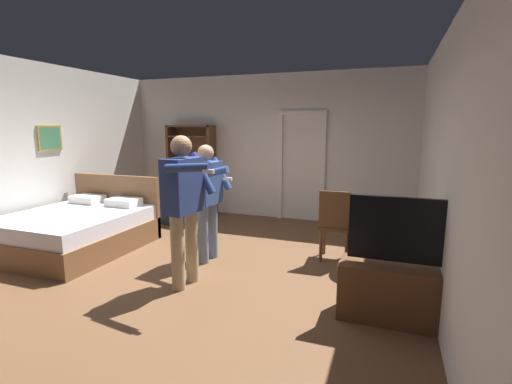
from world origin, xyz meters
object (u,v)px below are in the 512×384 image
Objects in this scene: bookshelf at (192,166)px; bed at (78,229)px; bottle_on_table at (387,210)px; person_blue_shirt at (184,200)px; wooden_chair at (335,223)px; suitcase_dark at (176,215)px; tv_flatscreen at (403,287)px; side_table at (374,235)px; laptop at (374,214)px; person_striped_shirt at (207,195)px.

bed is at bearing -98.53° from bookshelf.
bookshelf is at bearing 151.49° from bottle_on_table.
wooden_chair is at bearing 42.72° from person_blue_shirt.
bed is 2.40m from person_blue_shirt.
bottle_on_table is at bearing -6.61° from suitcase_dark.
bottle_on_table is (3.96, -2.15, -0.18)m from bookshelf.
tv_flatscreen reaches higher than suitcase_dark.
wooden_chair is 2.03× the size of suitcase_dark.
bookshelf is 1.31m from suitcase_dark.
side_table is at bearing 8.88° from bed.
wooden_chair is at bearing 160.04° from laptop.
side_table is at bearing -15.41° from wooden_chair.
person_striped_shirt is at bearing -161.19° from wooden_chair.
laptop is at bearing 165.49° from bottle_on_table.
side_table is (3.82, -2.07, -0.53)m from bookshelf.
tv_flatscreen is at bearing -0.15° from person_blue_shirt.
person_striped_shirt is (-2.14, -0.38, 0.17)m from laptop.
person_blue_shirt is (-2.34, 0.01, 0.67)m from tv_flatscreen.
bed reaches higher than suitcase_dark.
side_table is 0.44× the size of person_striped_shirt.
person_striped_shirt reaches higher than bottle_on_table.
tv_flatscreen reaches higher than side_table.
bed is 2.77× the size of side_table.
bed is at bearing -167.80° from wooden_chair.
bottle_on_table reaches higher than suitcase_dark.
bed is at bearing -99.09° from suitcase_dark.
bookshelf is 4.36m from laptop.
suitcase_dark is at bearing 162.83° from laptop.
suitcase_dark is (-3.10, 0.93, -0.36)m from wooden_chair.
bookshelf is at bearing 149.72° from wooden_chair.
tv_flatscreen is 2.47× the size of suitcase_dark.
laptop is 0.17m from bottle_on_table.
side_table is 2.47× the size of bottle_on_table.
side_table is at bearing -6.07° from suitcase_dark.
suitcase_dark is at bearing 149.50° from tv_flatscreen.
laptop is 2.18m from person_striped_shirt.
bottle_on_table is 0.18× the size of person_striped_shirt.
person_blue_shirt is at bearing -149.02° from laptop.
person_blue_shirt is at bearing -137.28° from wooden_chair.
laptop is at bearing 8.37° from bed.
person_blue_shirt is (2.21, -0.58, 0.72)m from bed.
tv_flatscreen is 2.87× the size of laptop.
wooden_chair is 1.77m from person_striped_shirt.
laptop is at bearing -19.96° from wooden_chair.
laptop is at bearing 9.96° from person_striped_shirt.
bookshelf is 4.51m from bottle_on_table.
person_striped_shirt is at bearing -56.23° from bookshelf.
bookshelf is 3.82× the size of suitcase_dark.
bookshelf is 4.44× the size of laptop.
bed is 1.12× the size of person_blue_shirt.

